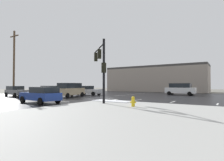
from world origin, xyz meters
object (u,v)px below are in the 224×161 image
Objects in this scene: traffic_signal_mast at (101,62)px; suv_white at (180,89)px; sedan_green at (47,90)px; suv_tan at (70,90)px; utility_pole_mid at (14,62)px; sedan_grey at (16,91)px; sedan_blue at (41,95)px; fire_hydrant at (133,101)px; sedan_silver at (88,90)px.

suv_white is (3.52, 18.02, -2.93)m from traffic_signal_mast.
suv_tan is (8.33, -2.34, 0.24)m from sedan_green.
sedan_green is 7.56m from utility_pole_mid.
sedan_grey is 12.07m from sedan_blue.
traffic_signal_mast is at bearing 158.76° from sedan_green.
sedan_grey is (-19.74, -17.35, -0.24)m from suv_white.
traffic_signal_mast is at bearing 160.11° from fire_hydrant.
utility_pole_mid is (-21.18, 2.16, 4.70)m from fire_hydrant.
fire_hydrant is 21.80m from utility_pole_mid.
utility_pole_mid is (-0.76, -0.03, 4.39)m from sedan_grey.
traffic_signal_mast is 1.26× the size of sedan_blue.
traffic_signal_mast is 1.17× the size of suv_tan.
suv_white is 22.79m from sedan_blue.
traffic_signal_mast is at bearing -50.03° from sedan_silver.
fire_hydrant is 0.17× the size of sedan_green.
utility_pole_mid reaches higher than sedan_grey.
sedan_green is 0.97× the size of sedan_grey.
sedan_silver is 4.94m from suv_tan.
sedan_silver and sedan_blue have the same top height.
suv_tan is at bearing 155.52° from fire_hydrant.
suv_tan is at bearing -86.84° from sedan_silver.
fire_hydrant is 14.44m from suv_tan.
suv_tan is 0.50× the size of utility_pole_mid.
sedan_grey is (-20.42, 2.19, 0.32)m from fire_hydrant.
traffic_signal_mast reaches higher than sedan_green.
fire_hydrant is 20.54m from sedan_grey.
sedan_grey is at bearing -68.90° from suv_tan.
utility_pole_mid is at bearing -14.33° from sedan_blue.
sedan_blue is at bearing -110.86° from suv_white.
sedan_green is 0.94× the size of suv_white.
sedan_grey is at bearing -15.53° from sedan_blue.
sedan_silver is 0.94× the size of suv_tan.
sedan_grey is at bearing -133.08° from sedan_silver.
sedan_green and sedan_grey have the same top height.
sedan_grey is at bearing 39.41° from traffic_signal_mast.
sedan_blue is (-8.99, -1.68, 0.32)m from fire_hydrant.
sedan_silver is at bearing -176.93° from suv_tan.
sedan_silver is (-13.94, 10.85, 0.32)m from fire_hydrant.
sedan_grey is at bearing 99.91° from sedan_green.
sedan_blue reaches higher than fire_hydrant.
traffic_signal_mast is 5.66m from fire_hydrant.
traffic_signal_mast is 6.57m from sedan_blue.
sedan_silver is at bearing 50.19° from utility_pole_mid.
fire_hydrant is at bearing 159.07° from sedan_green.
suv_tan reaches higher than sedan_grey.
sedan_silver reaches higher than fire_hydrant.
sedan_green is 23.62m from suv_white.
suv_white is at bearing 91.99° from fire_hydrant.
traffic_signal_mast is 1.28× the size of sedan_green.
suv_tan reaches higher than sedan_green.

